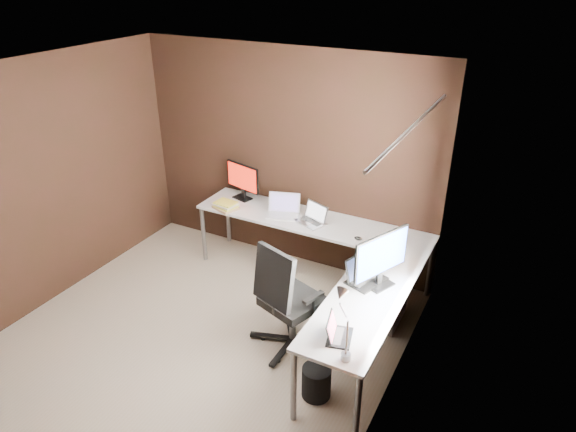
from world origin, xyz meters
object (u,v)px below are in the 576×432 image
object	(u,v)px
desk_lamp	(343,315)
monitor_left	(243,179)
book_stack	(226,205)
office_chair	(289,317)
laptop_black_small	(337,333)
laptop_black_big	(364,275)
wastebasket	(316,382)
laptop_silver	(313,218)
drawer_pedestal	(382,293)
laptop_white	(283,210)
monitor_right	(381,257)

from	to	relation	value
desk_lamp	monitor_left	bearing A→B (deg)	150.40
book_stack	office_chair	distance (m)	1.68
laptop_black_small	desk_lamp	size ratio (longest dim) A/B	0.55
monitor_left	laptop_black_big	size ratio (longest dim) A/B	1.19
laptop_black_big	office_chair	xyz separation A→B (m)	(-0.58, -0.32, -0.46)
office_chair	wastebasket	size ratio (longest dim) A/B	3.89
office_chair	laptop_black_big	bearing A→B (deg)	47.19
desk_lamp	laptop_silver	bearing A→B (deg)	134.70
laptop_silver	book_stack	bearing A→B (deg)	-150.33
drawer_pedestal	laptop_white	distance (m)	1.41
drawer_pedestal	laptop_silver	xyz separation A→B (m)	(-0.92, 0.31, 0.48)
office_chair	book_stack	bearing A→B (deg)	162.55
monitor_left	laptop_black_small	size ratio (longest dim) A/B	1.67
laptop_white	laptop_silver	distance (m)	0.37
laptop_white	book_stack	distance (m)	0.68
laptop_silver	wastebasket	bearing A→B (deg)	-42.38
book_stack	wastebasket	size ratio (longest dim) A/B	1.09
laptop_black_big	wastebasket	world-z (taller)	laptop_black_big
laptop_black_small	book_stack	distance (m)	2.46
laptop_black_big	laptop_black_small	world-z (taller)	laptop_black_big
monitor_left	laptop_black_small	bearing A→B (deg)	-28.49
drawer_pedestal	laptop_black_big	world-z (taller)	laptop_black_big
drawer_pedestal	monitor_right	bearing A→B (deg)	-78.58
monitor_left	wastebasket	world-z (taller)	monitor_left
monitor_right	desk_lamp	xyz separation A→B (m)	(0.03, -0.94, 0.05)
monitor_right	laptop_silver	bearing A→B (deg)	76.16
laptop_silver	book_stack	size ratio (longest dim) A/B	1.18
laptop_black_big	laptop_black_small	size ratio (longest dim) A/B	1.40
laptop_white	office_chair	world-z (taller)	office_chair
laptop_silver	desk_lamp	world-z (taller)	desk_lamp
monitor_right	wastebasket	xyz separation A→B (m)	(-0.24, -0.75, -0.87)
monitor_left	office_chair	distance (m)	1.93
monitor_right	book_stack	xyz separation A→B (m)	(-2.04, 0.64, -0.25)
book_stack	desk_lamp	distance (m)	2.62
laptop_white	laptop_black_small	bearing A→B (deg)	-69.10
monitor_left	laptop_black_big	distance (m)	2.11
desk_lamp	office_chair	world-z (taller)	desk_lamp
laptop_black_small	wastebasket	size ratio (longest dim) A/B	1.02
office_chair	wastebasket	distance (m)	0.69
desk_lamp	laptop_black_small	bearing A→B (deg)	137.88
monitor_right	office_chair	world-z (taller)	monitor_right
wastebasket	laptop_black_small	bearing A→B (deg)	-19.12
monitor_left	laptop_black_big	xyz separation A→B (m)	(1.87, -0.97, -0.19)
laptop_black_big	office_chair	bearing A→B (deg)	137.51
laptop_silver	wastebasket	distance (m)	1.85
laptop_white	monitor_right	bearing A→B (deg)	-48.81
monitor_right	laptop_black_small	bearing A→B (deg)	-159.58
laptop_black_big	desk_lamp	world-z (taller)	desk_lamp
wastebasket	monitor_left	bearing A→B (deg)	135.69
monitor_left	book_stack	bearing A→B (deg)	-80.45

